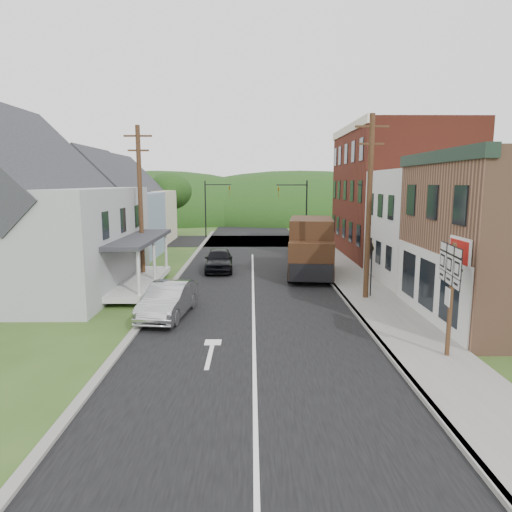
{
  "coord_description": "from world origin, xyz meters",
  "views": [
    {
      "loc": [
        -0.09,
        -18.55,
        5.78
      ],
      "look_at": [
        0.14,
        3.73,
        2.2
      ],
      "focal_mm": 32.0,
      "sensor_mm": 36.0,
      "label": 1
    }
  ],
  "objects_px": {
    "warning_sign": "(371,260)",
    "delivery_van": "(311,247)",
    "route_sign_cluster": "(450,283)",
    "silver_sedan": "(168,300)",
    "dark_sedan": "(219,260)"
  },
  "relations": [
    {
      "from": "silver_sedan",
      "to": "delivery_van",
      "type": "xyz_separation_m",
      "value": [
        7.32,
        8.78,
        1.07
      ]
    },
    {
      "from": "silver_sedan",
      "to": "delivery_van",
      "type": "bearing_deg",
      "value": 57.24
    },
    {
      "from": "silver_sedan",
      "to": "route_sign_cluster",
      "type": "distance_m",
      "value": 11.31
    },
    {
      "from": "delivery_van",
      "to": "warning_sign",
      "type": "height_order",
      "value": "delivery_van"
    },
    {
      "from": "route_sign_cluster",
      "to": "warning_sign",
      "type": "bearing_deg",
      "value": 99.94
    },
    {
      "from": "dark_sedan",
      "to": "warning_sign",
      "type": "bearing_deg",
      "value": -44.73
    },
    {
      "from": "dark_sedan",
      "to": "warning_sign",
      "type": "relative_size",
      "value": 1.56
    },
    {
      "from": "dark_sedan",
      "to": "warning_sign",
      "type": "distance_m",
      "value": 11.02
    },
    {
      "from": "silver_sedan",
      "to": "warning_sign",
      "type": "relative_size",
      "value": 1.59
    },
    {
      "from": "delivery_van",
      "to": "route_sign_cluster",
      "type": "distance_m",
      "value": 14.0
    },
    {
      "from": "route_sign_cluster",
      "to": "delivery_van",
      "type": "bearing_deg",
      "value": 107.98
    },
    {
      "from": "delivery_van",
      "to": "route_sign_cluster",
      "type": "height_order",
      "value": "route_sign_cluster"
    },
    {
      "from": "silver_sedan",
      "to": "route_sign_cluster",
      "type": "bearing_deg",
      "value": -19.22
    },
    {
      "from": "delivery_van",
      "to": "route_sign_cluster",
      "type": "bearing_deg",
      "value": -71.77
    },
    {
      "from": "warning_sign",
      "to": "delivery_van",
      "type": "bearing_deg",
      "value": 102.02
    }
  ]
}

